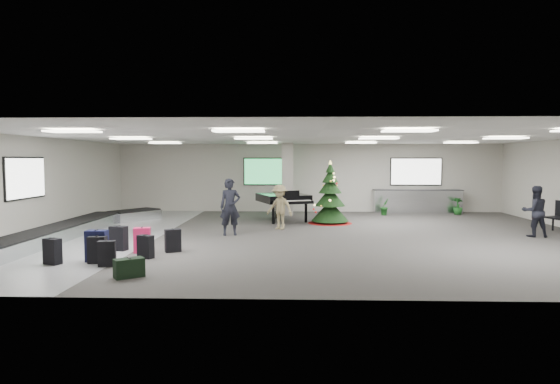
{
  "coord_description": "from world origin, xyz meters",
  "views": [
    {
      "loc": [
        -0.67,
        -15.1,
        2.47
      ],
      "look_at": [
        -1.18,
        1.0,
        1.35
      ],
      "focal_mm": 30.0,
      "sensor_mm": 36.0,
      "label": 1
    }
  ],
  "objects_px": {
    "service_counter": "(417,201)",
    "pink_suitcase": "(142,240)",
    "traveler_bench": "(535,211)",
    "baggage_carousel": "(77,228)",
    "potted_plant_left": "(385,207)",
    "traveler_b": "(280,207)",
    "grand_piano": "(284,199)",
    "potted_plant_right": "(458,206)",
    "traveler_a": "(230,207)",
    "christmas_tree": "(330,202)"
  },
  "relations": [
    {
      "from": "service_counter",
      "to": "pink_suitcase",
      "type": "relative_size",
      "value": 5.89
    },
    {
      "from": "service_counter",
      "to": "traveler_bench",
      "type": "relative_size",
      "value": 2.48
    },
    {
      "from": "baggage_carousel",
      "to": "potted_plant_left",
      "type": "height_order",
      "value": "potted_plant_left"
    },
    {
      "from": "pink_suitcase",
      "to": "traveler_b",
      "type": "relative_size",
      "value": 0.44
    },
    {
      "from": "pink_suitcase",
      "to": "grand_piano",
      "type": "relative_size",
      "value": 0.26
    },
    {
      "from": "pink_suitcase",
      "to": "grand_piano",
      "type": "distance_m",
      "value": 7.47
    },
    {
      "from": "pink_suitcase",
      "to": "grand_piano",
      "type": "bearing_deg",
      "value": 50.96
    },
    {
      "from": "traveler_bench",
      "to": "service_counter",
      "type": "bearing_deg",
      "value": -70.76
    },
    {
      "from": "potted_plant_left",
      "to": "potted_plant_right",
      "type": "relative_size",
      "value": 1.0
    },
    {
      "from": "traveler_bench",
      "to": "potted_plant_left",
      "type": "height_order",
      "value": "traveler_bench"
    },
    {
      "from": "traveler_a",
      "to": "baggage_carousel",
      "type": "bearing_deg",
      "value": 165.91
    },
    {
      "from": "traveler_bench",
      "to": "pink_suitcase",
      "type": "bearing_deg",
      "value": 16.77
    },
    {
      "from": "christmas_tree",
      "to": "traveler_b",
      "type": "height_order",
      "value": "christmas_tree"
    },
    {
      "from": "potted_plant_left",
      "to": "service_counter",
      "type": "bearing_deg",
      "value": 30.84
    },
    {
      "from": "potted_plant_right",
      "to": "traveler_bench",
      "type": "bearing_deg",
      "value": -86.67
    },
    {
      "from": "traveler_bench",
      "to": "potted_plant_left",
      "type": "xyz_separation_m",
      "value": [
        -3.67,
        5.69,
        -0.43
      ]
    },
    {
      "from": "baggage_carousel",
      "to": "traveler_b",
      "type": "distance_m",
      "value": 6.81
    },
    {
      "from": "grand_piano",
      "to": "potted_plant_left",
      "type": "xyz_separation_m",
      "value": [
        4.43,
        2.08,
        -0.52
      ]
    },
    {
      "from": "traveler_a",
      "to": "potted_plant_right",
      "type": "relative_size",
      "value": 2.39
    },
    {
      "from": "pink_suitcase",
      "to": "service_counter",
      "type": "bearing_deg",
      "value": 34.52
    },
    {
      "from": "potted_plant_right",
      "to": "traveler_a",
      "type": "bearing_deg",
      "value": -147.57
    },
    {
      "from": "baggage_carousel",
      "to": "grand_piano",
      "type": "relative_size",
      "value": 3.63
    },
    {
      "from": "traveler_a",
      "to": "traveler_b",
      "type": "bearing_deg",
      "value": 25.88
    },
    {
      "from": "pink_suitcase",
      "to": "potted_plant_right",
      "type": "height_order",
      "value": "potted_plant_right"
    },
    {
      "from": "baggage_carousel",
      "to": "christmas_tree",
      "type": "bearing_deg",
      "value": 19.57
    },
    {
      "from": "traveler_b",
      "to": "traveler_a",
      "type": "bearing_deg",
      "value": -109.52
    },
    {
      "from": "service_counter",
      "to": "potted_plant_right",
      "type": "xyz_separation_m",
      "value": [
        1.63,
        -0.69,
        -0.16
      ]
    },
    {
      "from": "service_counter",
      "to": "christmas_tree",
      "type": "relative_size",
      "value": 1.65
    },
    {
      "from": "grand_piano",
      "to": "potted_plant_right",
      "type": "xyz_separation_m",
      "value": [
        7.75,
        2.4,
        -0.52
      ]
    },
    {
      "from": "christmas_tree",
      "to": "potted_plant_right",
      "type": "xyz_separation_m",
      "value": [
        5.94,
        3.01,
        -0.45
      ]
    },
    {
      "from": "service_counter",
      "to": "grand_piano",
      "type": "distance_m",
      "value": 6.86
    },
    {
      "from": "pink_suitcase",
      "to": "potted_plant_left",
      "type": "bearing_deg",
      "value": 36.82
    },
    {
      "from": "grand_piano",
      "to": "potted_plant_left",
      "type": "relative_size",
      "value": 3.47
    },
    {
      "from": "potted_plant_right",
      "to": "potted_plant_left",
      "type": "bearing_deg",
      "value": -174.56
    },
    {
      "from": "service_counter",
      "to": "traveler_a",
      "type": "bearing_deg",
      "value": -139.39
    },
    {
      "from": "service_counter",
      "to": "traveler_b",
      "type": "bearing_deg",
      "value": -139.41
    },
    {
      "from": "christmas_tree",
      "to": "service_counter",
      "type": "bearing_deg",
      "value": 40.66
    },
    {
      "from": "traveler_bench",
      "to": "potted_plant_left",
      "type": "distance_m",
      "value": 6.78
    },
    {
      "from": "pink_suitcase",
      "to": "potted_plant_left",
      "type": "height_order",
      "value": "potted_plant_left"
    },
    {
      "from": "traveler_bench",
      "to": "christmas_tree",
      "type": "bearing_deg",
      "value": -22.72
    },
    {
      "from": "baggage_carousel",
      "to": "potted_plant_left",
      "type": "distance_m",
      "value": 12.54
    },
    {
      "from": "service_counter",
      "to": "potted_plant_right",
      "type": "distance_m",
      "value": 1.78
    },
    {
      "from": "potted_plant_right",
      "to": "baggage_carousel",
      "type": "bearing_deg",
      "value": -157.34
    },
    {
      "from": "grand_piano",
      "to": "potted_plant_left",
      "type": "height_order",
      "value": "grand_piano"
    },
    {
      "from": "service_counter",
      "to": "christmas_tree",
      "type": "distance_m",
      "value": 5.69
    },
    {
      "from": "traveler_bench",
      "to": "traveler_a",
      "type": "bearing_deg",
      "value": 2.6
    },
    {
      "from": "grand_piano",
      "to": "potted_plant_right",
      "type": "height_order",
      "value": "grand_piano"
    },
    {
      "from": "grand_piano",
      "to": "potted_plant_right",
      "type": "bearing_deg",
      "value": -3.89
    },
    {
      "from": "service_counter",
      "to": "traveler_b",
      "type": "xyz_separation_m",
      "value": [
        -6.2,
        -5.32,
        0.24
      ]
    },
    {
      "from": "baggage_carousel",
      "to": "traveler_bench",
      "type": "bearing_deg",
      "value": 0.14
    }
  ]
}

